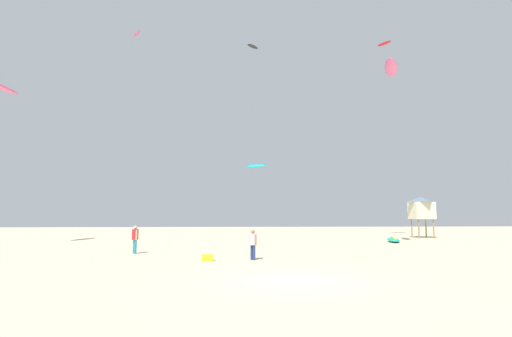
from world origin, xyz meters
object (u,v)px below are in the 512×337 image
at_px(person_midground, 135,237).
at_px(kite_grounded_near, 393,240).
at_px(person_foreground, 253,242).
at_px(cooler_box, 207,258).
at_px(kite_aloft_4, 253,46).
at_px(lifeguard_tower, 421,208).
at_px(kite_aloft_0, 391,68).
at_px(kite_aloft_1, 137,34).
at_px(kite_aloft_3, 256,166).
at_px(kite_aloft_2, 384,43).

bearing_deg(person_midground, kite_grounded_near, -10.27).
height_order(person_foreground, cooler_box, person_foreground).
height_order(cooler_box, kite_aloft_4, kite_aloft_4).
xyz_separation_m(cooler_box, kite_aloft_4, (4.02, 33.81, 26.91)).
bearing_deg(lifeguard_tower, kite_aloft_0, -124.88).
xyz_separation_m(kite_aloft_0, kite_aloft_1, (-24.81, 19.69, 11.83)).
distance_m(kite_grounded_near, kite_aloft_3, 27.19).
relative_size(person_midground, kite_grounded_near, 0.47).
bearing_deg(person_foreground, kite_aloft_3, 47.48).
bearing_deg(kite_aloft_4, lifeguard_tower, -44.24).
distance_m(cooler_box, kite_aloft_3, 37.37).
xyz_separation_m(kite_aloft_1, kite_aloft_2, (34.71, 4.75, 1.85)).
distance_m(kite_grounded_near, lifeguard_tower, 8.05).
bearing_deg(kite_aloft_3, kite_aloft_4, -108.06).
bearing_deg(kite_aloft_0, kite_aloft_2, 67.95).
distance_m(person_midground, cooler_box, 6.13).
xyz_separation_m(lifeguard_tower, kite_aloft_3, (-15.70, 18.00, 6.49)).
bearing_deg(kite_aloft_4, kite_aloft_2, -4.03).
bearing_deg(kite_aloft_1, lifeguard_tower, -17.23).
relative_size(kite_aloft_2, kite_aloft_3, 0.67).
height_order(lifeguard_tower, kite_aloft_4, kite_aloft_4).
bearing_deg(kite_aloft_2, kite_grounded_near, -112.73).
distance_m(lifeguard_tower, cooler_box, 27.27).
xyz_separation_m(lifeguard_tower, kite_aloft_0, (-6.87, -9.86, 10.69)).
xyz_separation_m(person_foreground, kite_grounded_near, (12.74, 12.30, -0.71)).
height_order(person_foreground, kite_aloft_3, kite_aloft_3).
relative_size(kite_aloft_1, kite_aloft_4, 1.03).
bearing_deg(person_midground, cooler_box, -74.10).
height_order(kite_aloft_3, kite_aloft_4, kite_aloft_4).
height_order(cooler_box, kite_aloft_2, kite_aloft_2).
distance_m(kite_grounded_near, kite_aloft_1, 39.62).
xyz_separation_m(kite_aloft_0, kite_aloft_4, (-9.49, 25.80, 13.32)).
distance_m(person_foreground, kite_aloft_2, 46.74).
distance_m(cooler_box, kite_aloft_0, 20.77).
bearing_deg(person_midground, kite_aloft_0, -21.21).
bearing_deg(cooler_box, kite_aloft_4, 83.22).
height_order(person_midground, lifeguard_tower, lifeguard_tower).
distance_m(person_foreground, kite_aloft_3, 36.73).
height_order(lifeguard_tower, cooler_box, lifeguard_tower).
relative_size(person_midground, kite_aloft_0, 0.43).
xyz_separation_m(kite_aloft_1, kite_aloft_3, (15.99, 8.17, -16.04)).
bearing_deg(kite_aloft_1, kite_aloft_4, 21.75).
height_order(kite_aloft_2, kite_aloft_4, kite_aloft_2).
height_order(person_foreground, kite_aloft_2, kite_aloft_2).
bearing_deg(person_midground, kite_aloft_3, 39.83).
bearing_deg(lifeguard_tower, person_midground, -150.88).
bearing_deg(kite_aloft_3, kite_grounded_near, -66.00).
relative_size(kite_aloft_2, kite_aloft_4, 1.10).
relative_size(kite_aloft_0, kite_aloft_4, 1.91).
relative_size(cooler_box, kite_aloft_4, 0.28).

